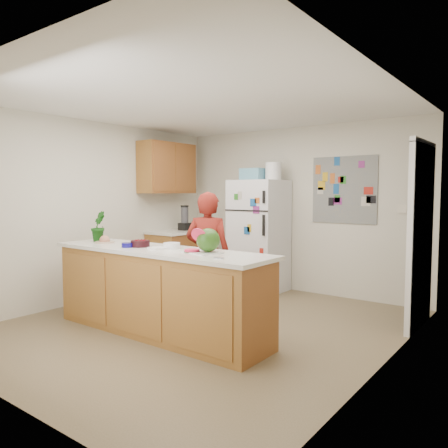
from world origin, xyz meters
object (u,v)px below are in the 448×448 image
Objects in this scene: refrigerator at (259,236)px; person at (208,255)px; watermelon at (208,240)px; cherry_bowl at (140,244)px.

person is at bearing -79.25° from refrigerator.
refrigerator is at bearing 111.02° from watermelon.
person is (0.31, -1.61, -0.09)m from refrigerator.
person is 7.38× the size of cherry_bowl.
refrigerator reaches higher than watermelon.
refrigerator is at bearing 89.57° from cherry_bowl.
cherry_bowl is (-0.91, -0.06, -0.09)m from watermelon.
person reaches higher than watermelon.
refrigerator reaches higher than cherry_bowl.
refrigerator is at bearing -100.65° from person.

